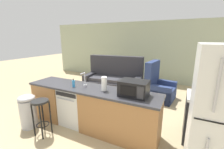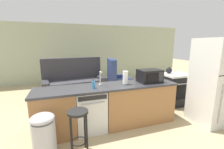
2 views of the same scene
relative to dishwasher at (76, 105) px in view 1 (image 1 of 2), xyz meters
The scene contains 14 objects.
ground_plane 0.49m from the dishwasher, ahead, with size 24.00×24.00×0.00m, color tan.
wall_back 4.33m from the dishwasher, 82.54° to the left, with size 10.00×0.06×2.60m.
kitchen_counter 0.49m from the dishwasher, ahead, with size 2.94×0.66×0.90m.
dishwasher is the anchor object (origin of this frame).
stove_range 2.66m from the dishwasher, 11.91° to the left, with size 0.76×0.68×0.90m.
microwave 1.49m from the dishwasher, ahead, with size 0.50×0.37×0.28m.
sink_faucet 0.66m from the dishwasher, 12.55° to the left, with size 0.07×0.18×0.30m.
paper_towel_roll 0.98m from the dishwasher, ahead, with size 0.14×0.14×0.28m.
soap_bottle 0.56m from the dishwasher, 59.17° to the right, with size 0.06×0.06×0.18m.
kettle 2.59m from the dishwasher, 15.58° to the left, with size 0.21×0.17×0.19m.
bar_stool 0.74m from the dishwasher, 115.18° to the right, with size 0.32×0.32×0.74m.
trash_bin 1.01m from the dishwasher, 143.48° to the right, with size 0.35×0.35×0.74m.
couch 2.30m from the dishwasher, 93.44° to the left, with size 2.08×1.11×1.27m.
armchair 2.66m from the dishwasher, 57.85° to the left, with size 0.90×0.95×1.20m.
Camera 1 is at (1.88, -2.44, 1.92)m, focal length 24.00 mm.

